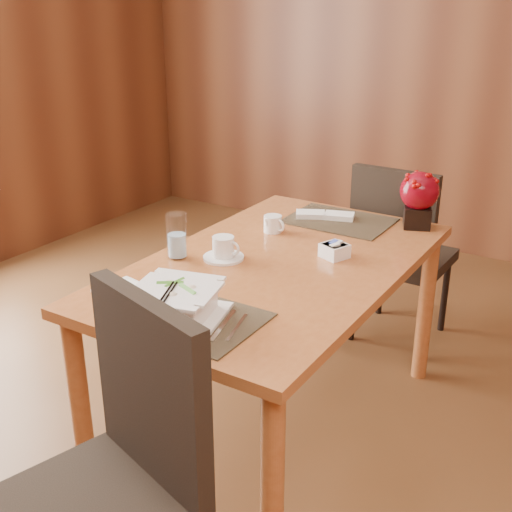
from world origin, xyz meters
The scene contains 14 objects.
back_wall centered at (0.00, 3.00, 1.40)m, with size 5.00×0.02×2.80m, color brown.
dining_table centered at (0.00, 0.60, 0.65)m, with size 0.90×1.50×0.75m.
placemat_near centered at (0.00, 0.05, 0.75)m, with size 0.45×0.33×0.01m, color black.
placemat_far centered at (0.00, 1.15, 0.75)m, with size 0.45×0.33×0.01m, color black.
soup_setting centered at (-0.02, 0.02, 0.81)m, with size 0.34×0.34×0.11m.
coffee_cup centered at (-0.19, 0.51, 0.79)m, with size 0.16×0.16×0.09m.
water_glass centered at (-0.35, 0.43, 0.84)m, with size 0.08×0.08×0.18m, color white.
creamer_jug centered at (-0.18, 0.87, 0.79)m, with size 0.10×0.10×0.07m, color white, non-canonical shape.
sugar_caddy centered at (0.17, 0.75, 0.78)m, with size 0.09×0.09×0.05m, color white.
berry_decor centered at (0.32, 1.26, 0.89)m, with size 0.17×0.17×0.25m.
napkins_far centered at (-0.06, 1.15, 0.77)m, with size 0.26×0.09×0.02m, color white, non-canonical shape.
bread_plate centered at (-0.31, 0.09, 0.76)m, with size 0.15×0.15×0.01m, color white.
near_chair centered at (0.13, -0.44, 0.57)m, with size 0.58×0.59×1.01m.
far_chair centered at (0.15, 1.54, 0.53)m, with size 0.45×0.46×0.95m.
Camera 1 is at (1.12, -1.36, 1.69)m, focal length 45.00 mm.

